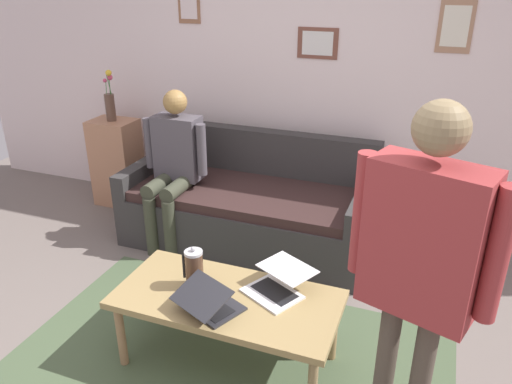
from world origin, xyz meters
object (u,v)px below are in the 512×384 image
at_px(laptop_left, 209,302).
at_px(laptop_center, 277,285).
at_px(coffee_table, 227,303).
at_px(french_press, 194,269).
at_px(side_shelf, 117,162).
at_px(couch, 250,207).
at_px(person_standing, 421,259).
at_px(flower_vase, 110,101).
at_px(person_seated, 174,160).

relative_size(laptop_left, laptop_center, 0.89).
relative_size(coffee_table, laptop_center, 2.84).
distance_m(french_press, side_shelf, 2.36).
bearing_deg(couch, french_press, 98.57).
xyz_separation_m(couch, laptop_center, (-0.67, 1.27, 0.20)).
height_order(french_press, person_standing, person_standing).
relative_size(flower_vase, person_seated, 0.37).
bearing_deg(person_standing, flower_vase, -34.59).
distance_m(side_shelf, flower_vase, 0.60).
distance_m(flower_vase, person_standing, 3.49).
bearing_deg(flower_vase, couch, 170.33).
relative_size(laptop_center, french_press, 1.71).
bearing_deg(laptop_center, french_press, 14.00).
bearing_deg(laptop_center, person_standing, 147.50).
distance_m(french_press, person_standing, 1.34).
height_order(laptop_center, person_standing, person_standing).
distance_m(laptop_center, person_seated, 1.62).
xyz_separation_m(laptop_center, person_standing, (-0.72, 0.46, 0.60)).
bearing_deg(laptop_center, couch, -62.20).
bearing_deg(french_press, person_seated, -56.27).
bearing_deg(couch, person_seated, 21.97).
bearing_deg(laptop_center, flower_vase, -35.27).
bearing_deg(laptop_center, side_shelf, -35.20).
bearing_deg(person_standing, couch, -51.15).
bearing_deg(french_press, side_shelf, -43.97).
height_order(flower_vase, person_seated, flower_vase).
distance_m(side_shelf, person_standing, 3.56).
height_order(coffee_table, laptop_center, laptop_center).
xyz_separation_m(side_shelf, flower_vase, (-0.00, -0.00, 0.60)).
relative_size(laptop_left, person_standing, 0.23).
bearing_deg(couch, laptop_center, 117.80).
bearing_deg(person_standing, laptop_left, -10.02).
bearing_deg(flower_vase, laptop_center, 144.73).
distance_m(coffee_table, side_shelf, 2.52).
distance_m(coffee_table, flower_vase, 2.59).
relative_size(side_shelf, person_seated, 0.66).
bearing_deg(person_seated, coffee_table, 129.73).
xyz_separation_m(french_press, side_shelf, (1.69, -1.63, -0.16)).
xyz_separation_m(laptop_center, side_shelf, (2.15, -1.52, -0.09)).
xyz_separation_m(coffee_table, french_press, (0.21, -0.03, 0.16)).
relative_size(person_standing, person_seated, 1.35).
distance_m(laptop_left, side_shelf, 2.59).
xyz_separation_m(couch, french_press, (-0.21, 1.38, 0.27)).
relative_size(side_shelf, flower_vase, 1.77).
xyz_separation_m(laptop_left, person_standing, (-1.01, 0.18, 0.60)).
relative_size(french_press, side_shelf, 0.31).
distance_m(couch, flower_vase, 1.66).
height_order(couch, french_press, couch).
bearing_deg(person_seated, laptop_center, 139.80).
bearing_deg(person_seated, french_press, 123.73).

